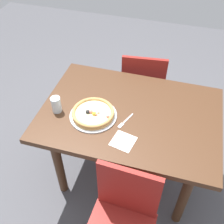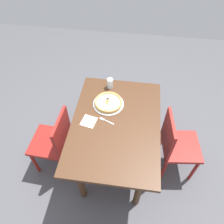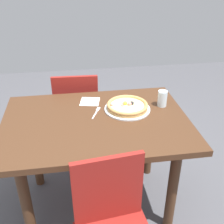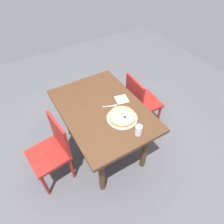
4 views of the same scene
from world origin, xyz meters
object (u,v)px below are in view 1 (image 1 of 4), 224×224
dining_table (130,123)px  chair_near (143,87)px  fork (125,122)px  chair_far (121,223)px  drinking_glass (56,105)px  plate (93,115)px  pizza (93,113)px  napkin (123,141)px

dining_table → chair_near: 0.68m
dining_table → fork: size_ratio=7.89×
chair_far → drinking_glass: (0.61, -0.53, 0.35)m
dining_table → fork: bearing=81.5°
plate → dining_table: bearing=-155.5°
dining_table → plate: (0.24, 0.11, 0.12)m
pizza → drinking_glass: 0.26m
chair_far → drinking_glass: bearing=-37.9°
chair_far → drinking_glass: 0.88m
pizza → drinking_glass: size_ratio=2.49×
plate → chair_near: bearing=-105.9°
drinking_glass → fork: bearing=-177.1°
plate → drinking_glass: 0.27m
plate → pizza: pizza is taller
dining_table → chair_near: (0.02, -0.65, -0.18)m
napkin → chair_far: bearing=104.1°
fork → dining_table: bearing=-166.0°
napkin → drinking_glass: bearing=-15.3°
pizza → drinking_glass: drinking_glass is taller
pizza → drinking_glass: (0.26, 0.02, 0.03)m
dining_table → pizza: pizza is taller
chair_far → fork: chair_far is taller
plate → napkin: 0.30m
dining_table → drinking_glass: drinking_glass is taller
drinking_glass → napkin: size_ratio=0.84×
dining_table → chair_far: (-0.11, 0.65, -0.18)m
chair_near → fork: size_ratio=5.56×
chair_near → plate: bearing=-112.6°
chair_far → plate: size_ratio=2.69×
pizza → napkin: bearing=147.7°
napkin → chair_near: bearing=-87.6°
pizza → napkin: pizza is taller
fork → napkin: size_ratio=1.13×
chair_far → drinking_glass: drinking_glass is taller
dining_table → pizza: size_ratio=4.27×
fork → pizza: bearing=-66.2°
plate → pizza: size_ratio=1.12×
fork → napkin: bearing=33.7°
dining_table → chair_near: bearing=-88.1°
chair_far → chair_near: bearing=-81.4°
chair_far → napkin: chair_far is taller
drinking_glass → dining_table: bearing=-165.6°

